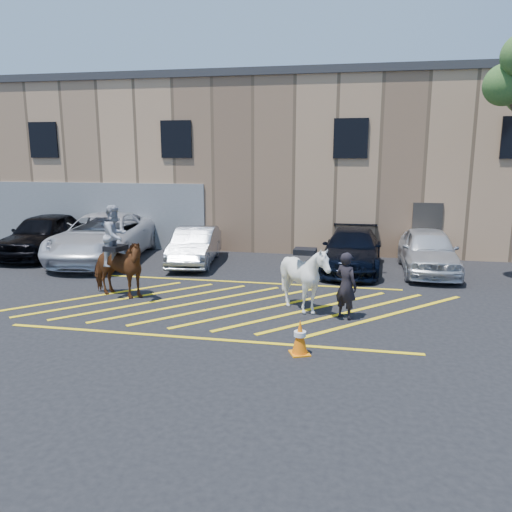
% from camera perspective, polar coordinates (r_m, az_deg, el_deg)
% --- Properties ---
extents(ground, '(90.00, 90.00, 0.00)m').
position_cam_1_polar(ground, '(13.89, -2.70, -5.32)').
color(ground, black).
rests_on(ground, ground).
extents(car_black_suv, '(2.43, 5.13, 1.69)m').
position_cam_1_polar(car_black_suv, '(21.73, -23.04, 2.27)').
color(car_black_suv, black).
rests_on(car_black_suv, ground).
extents(car_white_pickup, '(3.78, 6.68, 1.76)m').
position_cam_1_polar(car_white_pickup, '(20.11, -17.00, 2.10)').
color(car_white_pickup, silver).
rests_on(car_white_pickup, ground).
extents(car_silver_sedan, '(1.92, 4.23, 1.35)m').
position_cam_1_polar(car_silver_sedan, '(18.64, -6.98, 1.15)').
color(car_silver_sedan, gray).
rests_on(car_silver_sedan, ground).
extents(car_blue_suv, '(2.23, 4.97, 1.41)m').
position_cam_1_polar(car_blue_suv, '(17.95, 10.89, 0.73)').
color(car_blue_suv, black).
rests_on(car_blue_suv, ground).
extents(car_white_suv, '(1.83, 4.49, 1.52)m').
position_cam_1_polar(car_white_suv, '(18.16, 19.06, 0.59)').
color(car_white_suv, silver).
rests_on(car_white_suv, ground).
extents(handler, '(0.73, 0.69, 1.69)m').
position_cam_1_polar(handler, '(12.57, 10.24, -3.35)').
color(handler, black).
rests_on(handler, ground).
extents(warehouse, '(32.42, 10.20, 7.30)m').
position_cam_1_polar(warehouse, '(25.10, 3.76, 10.76)').
color(warehouse, tan).
rests_on(warehouse, ground).
extents(hatching_zone, '(12.60, 5.12, 0.01)m').
position_cam_1_polar(hatching_zone, '(13.61, -3.00, -5.66)').
color(hatching_zone, yellow).
rests_on(hatching_zone, ground).
extents(mounted_bay, '(2.17, 1.37, 2.65)m').
position_cam_1_polar(mounted_bay, '(14.68, -15.66, -0.51)').
color(mounted_bay, brown).
rests_on(mounted_bay, ground).
extents(saddled_white, '(1.51, 1.69, 1.81)m').
position_cam_1_polar(saddled_white, '(12.91, 5.58, -2.51)').
color(saddled_white, white).
rests_on(saddled_white, ground).
extents(traffic_cone, '(0.50, 0.50, 0.73)m').
position_cam_1_polar(traffic_cone, '(10.39, 5.04, -9.23)').
color(traffic_cone, orange).
rests_on(traffic_cone, ground).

